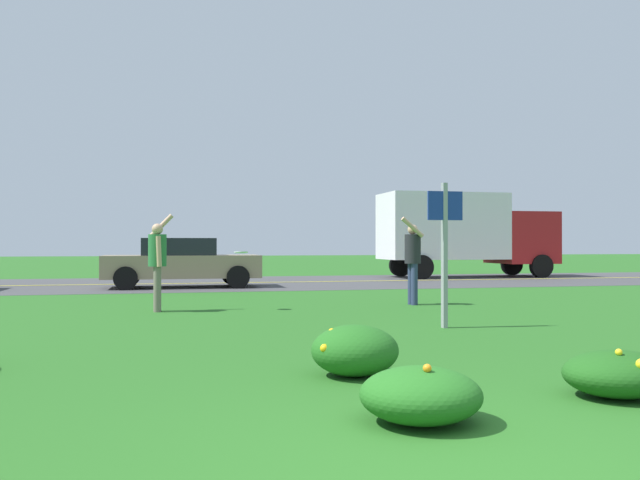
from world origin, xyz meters
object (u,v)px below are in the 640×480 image
person_thrower_green_shirt (158,258)px  frisbee_white (241,252)px  car_tan_center_right (181,262)px  box_truck_red (464,230)px  sign_post_near_path (445,239)px  person_catcher_dark_shirt (413,256)px

person_thrower_green_shirt → frisbee_white: bearing=-3.0°
frisbee_white → car_tan_center_right: size_ratio=0.06×
car_tan_center_right → box_truck_red: (10.75, 3.66, 1.06)m
sign_post_near_path → box_truck_red: size_ratio=0.33×
sign_post_near_path → box_truck_red: 15.79m
person_catcher_dark_shirt → box_truck_red: size_ratio=0.28×
person_catcher_dark_shirt → sign_post_near_path: bearing=-103.8°
person_thrower_green_shirt → car_tan_center_right: person_thrower_green_shirt is taller
person_catcher_dark_shirt → car_tan_center_right: 8.20m
sign_post_near_path → car_tan_center_right: 11.14m
person_thrower_green_shirt → car_tan_center_right: size_ratio=0.41×
sign_post_near_path → car_tan_center_right: sign_post_near_path is taller
car_tan_center_right → person_thrower_green_shirt: bearing=-94.7°
person_thrower_green_shirt → frisbee_white: 1.58m
box_truck_red → car_tan_center_right: bearing=-161.2°
sign_post_near_path → box_truck_red: box_truck_red is taller
person_thrower_green_shirt → box_truck_red: size_ratio=0.28×
frisbee_white → person_catcher_dark_shirt: bearing=4.9°
person_catcher_dark_shirt → car_tan_center_right: person_catcher_dark_shirt is taller
frisbee_white → car_tan_center_right: (-0.99, 7.07, -0.38)m
person_thrower_green_shirt → frisbee_white: person_thrower_green_shirt is taller
person_catcher_dark_shirt → frisbee_white: bearing=-175.1°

